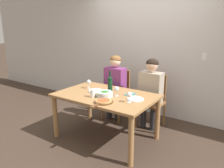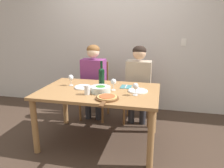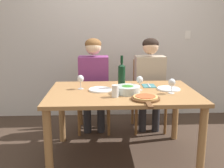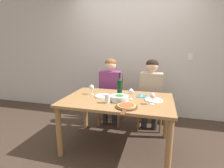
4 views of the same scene
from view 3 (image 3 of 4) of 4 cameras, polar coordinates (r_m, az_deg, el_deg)
ground_plane at (r=2.96m, az=2.16°, el=-15.48°), size 40.00×40.00×0.00m
back_wall at (r=3.99m, az=0.63°, el=12.12°), size 10.00×0.06×2.70m
dining_table at (r=2.71m, az=2.28°, el=-3.61°), size 1.51×0.98×0.73m
chair_left at (r=3.54m, az=-3.92°, el=-1.82°), size 0.42×0.42×0.93m
chair_right at (r=3.60m, az=7.80°, el=-1.67°), size 0.42×0.42×0.93m
person_woman at (r=3.38m, az=-4.02°, el=1.62°), size 0.47×0.51×1.23m
person_man at (r=3.44m, az=8.25°, el=1.72°), size 0.47×0.51×1.23m
wine_bottle at (r=2.77m, az=2.04°, el=1.89°), size 0.08×0.08×0.35m
broccoli_bowl at (r=2.60m, az=3.39°, el=-1.22°), size 0.25×0.25×0.08m
dinner_plate_left at (r=2.72m, az=-2.57°, el=-1.21°), size 0.24×0.24×0.02m
dinner_plate_right at (r=2.81m, az=12.20°, el=-1.00°), size 0.24×0.24×0.02m
pizza_on_board at (r=2.40m, az=7.33°, el=-3.08°), size 0.26×0.40×0.04m
wine_glass_left at (r=2.77m, az=-6.87°, el=1.01°), size 0.07×0.07×0.15m
wine_glass_right at (r=2.64m, az=12.90°, el=0.17°), size 0.07×0.07×0.15m
wine_glass_centre at (r=2.71m, az=6.04°, el=0.78°), size 0.07×0.07×0.15m
water_tumbler at (r=2.46m, az=0.68°, el=-1.54°), size 0.07×0.07×0.12m
fork_on_napkin at (r=2.93m, az=8.02°, el=-0.38°), size 0.14×0.18×0.01m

